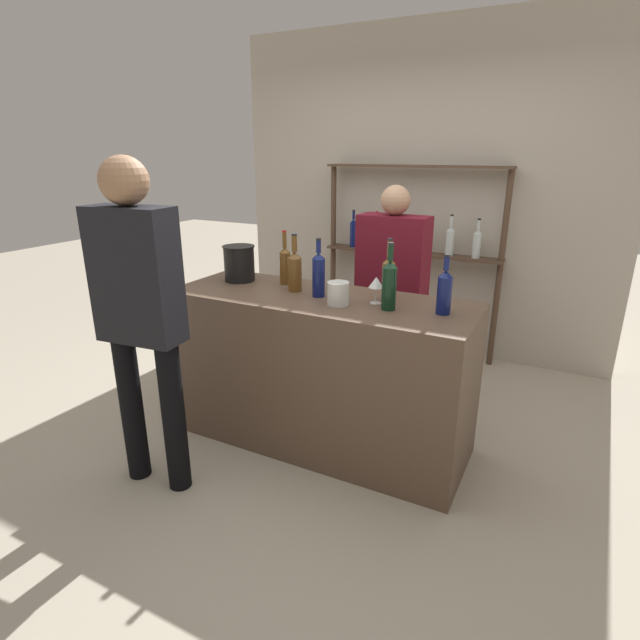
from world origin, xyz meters
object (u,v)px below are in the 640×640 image
at_px(counter_bottle_5, 285,264).
at_px(counter_bottle_3, 295,270).
at_px(cork_jar, 338,294).
at_px(counter_bottle_1, 388,277).
at_px(counter_bottle_0, 444,291).
at_px(server_behind_counter, 392,280).
at_px(wine_glass, 376,283).
at_px(counter_bottle_2, 389,284).
at_px(ice_bucket, 239,263).
at_px(counter_bottle_4, 319,274).
at_px(customer_left, 139,304).

bearing_deg(counter_bottle_5, counter_bottle_3, -39.94).
distance_m(counter_bottle_3, cork_jar, 0.39).
height_order(counter_bottle_3, counter_bottle_5, counter_bottle_3).
bearing_deg(counter_bottle_1, counter_bottle_0, -18.54).
distance_m(counter_bottle_0, server_behind_counter, 1.02).
bearing_deg(server_behind_counter, counter_bottle_5, -33.16).
height_order(counter_bottle_0, counter_bottle_3, counter_bottle_3).
relative_size(cork_jar, server_behind_counter, 0.08).
height_order(counter_bottle_0, counter_bottle_1, counter_bottle_1).
bearing_deg(wine_glass, counter_bottle_2, -35.20).
bearing_deg(server_behind_counter, cork_jar, 3.72).
bearing_deg(counter_bottle_5, ice_bucket, -167.77).
xyz_separation_m(counter_bottle_2, counter_bottle_4, (-0.45, 0.05, -0.00)).
bearing_deg(wine_glass, counter_bottle_5, 168.40).
bearing_deg(counter_bottle_4, customer_left, -126.86).
distance_m(counter_bottle_1, server_behind_counter, 0.76).
relative_size(counter_bottle_0, customer_left, 0.18).
xyz_separation_m(counter_bottle_2, cork_jar, (-0.28, -0.05, -0.08)).
distance_m(counter_bottle_4, cork_jar, 0.21).
relative_size(wine_glass, ice_bucket, 0.66).
bearing_deg(counter_bottle_2, counter_bottle_0, 12.31).
bearing_deg(counter_bottle_3, counter_bottle_4, -12.86).
relative_size(counter_bottle_3, wine_glass, 2.30).
distance_m(counter_bottle_0, ice_bucket, 1.38).
bearing_deg(ice_bucket, counter_bottle_1, 2.04).
bearing_deg(cork_jar, counter_bottle_0, 10.81).
relative_size(counter_bottle_0, wine_glass, 2.08).
bearing_deg(customer_left, counter_bottle_1, -52.64).
xyz_separation_m(counter_bottle_5, wine_glass, (0.68, -0.14, -0.01)).
relative_size(counter_bottle_3, customer_left, 0.20).
height_order(counter_bottle_3, ice_bucket, counter_bottle_3).
bearing_deg(cork_jar, counter_bottle_4, 150.94).
bearing_deg(wine_glass, ice_bucket, 175.84).
xyz_separation_m(cork_jar, server_behind_counter, (-0.01, 0.92, -0.13)).
height_order(cork_jar, server_behind_counter, server_behind_counter).
xyz_separation_m(counter_bottle_1, counter_bottle_5, (-0.71, 0.03, -0.00)).
bearing_deg(customer_left, wine_glass, -55.22).
height_order(counter_bottle_2, customer_left, customer_left).
bearing_deg(cork_jar, counter_bottle_1, 47.07).
relative_size(counter_bottle_2, server_behind_counter, 0.23).
height_order(counter_bottle_4, customer_left, customer_left).
relative_size(counter_bottle_5, wine_glass, 2.25).
xyz_separation_m(counter_bottle_2, counter_bottle_5, (-0.78, 0.21, -0.01)).
height_order(counter_bottle_3, customer_left, customer_left).
xyz_separation_m(counter_bottle_3, customer_left, (-0.42, -0.85, -0.05)).
relative_size(counter_bottle_5, ice_bucket, 1.48).
xyz_separation_m(ice_bucket, cork_jar, (0.81, -0.19, -0.05)).
bearing_deg(cork_jar, ice_bucket, 166.84).
bearing_deg(counter_bottle_0, wine_glass, 178.49).
distance_m(counter_bottle_0, customer_left, 1.57).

